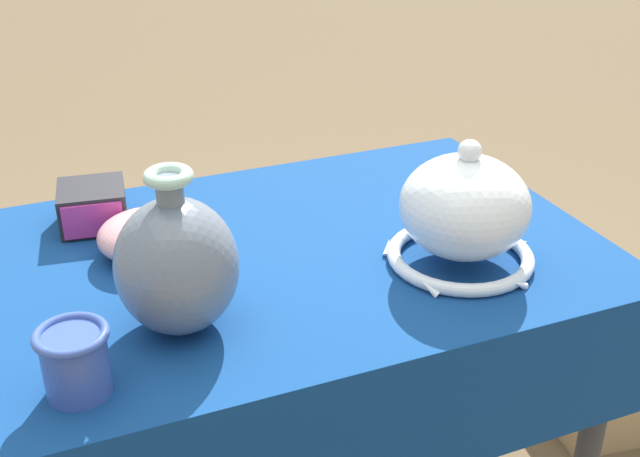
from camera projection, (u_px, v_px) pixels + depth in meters
name	position (u px, v px, depth m)	size (l,w,h in m)	color
display_table	(292.00, 297.00, 1.37)	(1.04, 0.70, 0.73)	#38383D
vase_tall_bulbous	(177.00, 264.00, 1.09)	(0.17, 0.17, 0.24)	slate
vase_dome_bell	(464.00, 214.00, 1.26)	(0.24, 0.25, 0.21)	white
mosaic_tile_box	(93.00, 206.00, 1.40)	(0.13, 0.13, 0.07)	#232328
bowl_shallow_rose	(147.00, 235.00, 1.31)	(0.16, 0.16, 0.07)	#D19399
cup_wide_cobalt	(75.00, 359.00, 0.99)	(0.09, 0.09, 0.09)	#3851A8
wooden_crate	(614.00, 383.00, 2.02)	(0.38, 0.32, 0.19)	tan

